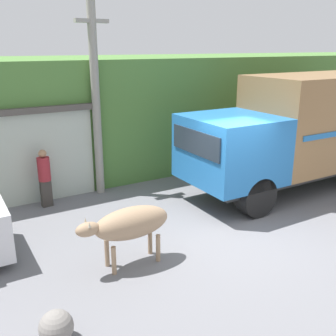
{
  "coord_description": "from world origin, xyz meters",
  "views": [
    {
      "loc": [
        -5.54,
        -6.34,
        4.11
      ],
      "look_at": [
        -1.43,
        0.64,
        1.58
      ],
      "focal_mm": 42.0,
      "sensor_mm": 36.0,
      "label": 1
    }
  ],
  "objects_px": {
    "brown_cow": "(130,224)",
    "roadside_rock": "(56,327)",
    "utility_pole": "(96,96)",
    "cargo_truck": "(307,128)",
    "pedestrian_on_hill": "(45,176)"
  },
  "relations": [
    {
      "from": "utility_pole",
      "to": "roadside_rock",
      "type": "distance_m",
      "value": 6.62
    },
    {
      "from": "cargo_truck",
      "to": "brown_cow",
      "type": "relative_size",
      "value": 3.94
    },
    {
      "from": "brown_cow",
      "to": "utility_pole",
      "type": "height_order",
      "value": "utility_pole"
    },
    {
      "from": "cargo_truck",
      "to": "brown_cow",
      "type": "height_order",
      "value": "cargo_truck"
    },
    {
      "from": "cargo_truck",
      "to": "brown_cow",
      "type": "bearing_deg",
      "value": -169.16
    },
    {
      "from": "utility_pole",
      "to": "roadside_rock",
      "type": "xyz_separation_m",
      "value": [
        -2.78,
        -5.45,
        -2.55
      ]
    },
    {
      "from": "pedestrian_on_hill",
      "to": "roadside_rock",
      "type": "xyz_separation_m",
      "value": [
        -1.16,
        -5.19,
        -0.6
      ]
    },
    {
      "from": "brown_cow",
      "to": "utility_pole",
      "type": "distance_m",
      "value": 4.59
    },
    {
      "from": "brown_cow",
      "to": "roadside_rock",
      "type": "relative_size",
      "value": 3.73
    },
    {
      "from": "cargo_truck",
      "to": "utility_pole",
      "type": "xyz_separation_m",
      "value": [
        -5.49,
        2.62,
        0.99
      ]
    },
    {
      "from": "brown_cow",
      "to": "pedestrian_on_hill",
      "type": "relative_size",
      "value": 1.2
    },
    {
      "from": "brown_cow",
      "to": "pedestrian_on_hill",
      "type": "bearing_deg",
      "value": 90.42
    },
    {
      "from": "brown_cow",
      "to": "pedestrian_on_hill",
      "type": "distance_m",
      "value": 3.86
    },
    {
      "from": "cargo_truck",
      "to": "pedestrian_on_hill",
      "type": "distance_m",
      "value": 7.55
    },
    {
      "from": "pedestrian_on_hill",
      "to": "roadside_rock",
      "type": "height_order",
      "value": "pedestrian_on_hill"
    }
  ]
}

